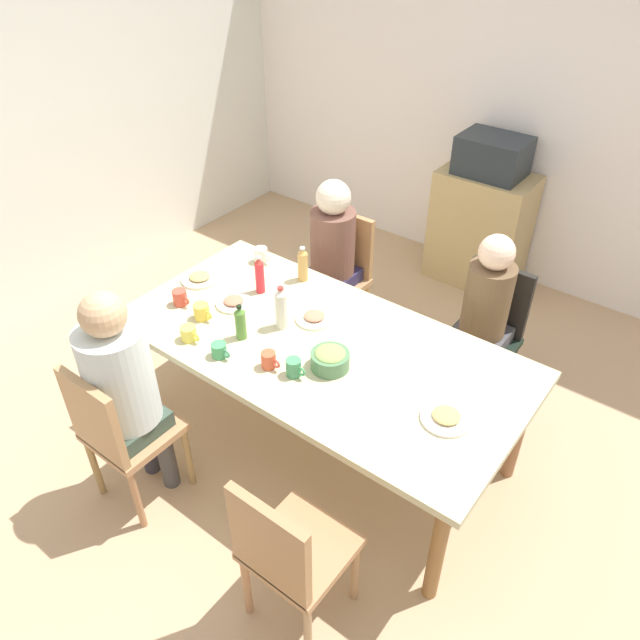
{
  "coord_description": "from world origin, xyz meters",
  "views": [
    {
      "loc": [
        1.49,
        -1.95,
        2.72
      ],
      "look_at": [
        0.0,
        0.0,
        0.89
      ],
      "focal_mm": 34.15,
      "sensor_mm": 36.0,
      "label": 1
    }
  ],
  "objects_px": {
    "cup_5": "(202,312)",
    "bottle_0": "(240,323)",
    "bottle_1": "(281,308)",
    "bottle_2": "(303,265)",
    "plate_0": "(234,302)",
    "chair_0": "(288,552)",
    "cup_2": "(219,350)",
    "chair_1": "(486,330)",
    "chair_2": "(118,431)",
    "chair_3": "(339,271)",
    "side_cabinet": "(480,228)",
    "person_2": "(123,382)",
    "cup_0": "(269,360)",
    "person_1": "(484,312)",
    "plate_1": "(446,417)",
    "cup_4": "(189,333)",
    "plate_3": "(314,318)",
    "microwave": "(493,156)",
    "person_3": "(332,249)",
    "bowl_0": "(330,359)",
    "cup_6": "(294,368)",
    "cup_3": "(180,298)",
    "plate_2": "(200,278)",
    "dining_table": "(320,353)",
    "bottle_3": "(260,275)",
    "cup_1": "(261,255)"
  },
  "relations": [
    {
      "from": "plate_1",
      "to": "cup_4",
      "type": "height_order",
      "value": "cup_4"
    },
    {
      "from": "dining_table",
      "to": "cup_2",
      "type": "bearing_deg",
      "value": -131.13
    },
    {
      "from": "chair_1",
      "to": "person_3",
      "type": "height_order",
      "value": "person_3"
    },
    {
      "from": "plate_2",
      "to": "bowl_0",
      "type": "xyz_separation_m",
      "value": [
        1.09,
        -0.16,
        0.04
      ]
    },
    {
      "from": "cup_6",
      "to": "side_cabinet",
      "type": "bearing_deg",
      "value": 93.14
    },
    {
      "from": "person_1",
      "to": "bottle_2",
      "type": "relative_size",
      "value": 5.35
    },
    {
      "from": "person_2",
      "to": "bottle_1",
      "type": "xyz_separation_m",
      "value": [
        0.29,
        0.82,
        0.09
      ]
    },
    {
      "from": "person_3",
      "to": "bowl_0",
      "type": "height_order",
      "value": "person_3"
    },
    {
      "from": "bottle_1",
      "to": "microwave",
      "type": "xyz_separation_m",
      "value": [
        0.16,
        2.17,
        0.18
      ]
    },
    {
      "from": "person_1",
      "to": "bottle_1",
      "type": "distance_m",
      "value": 1.16
    },
    {
      "from": "cup_4",
      "to": "cup_5",
      "type": "height_order",
      "value": "cup_5"
    },
    {
      "from": "person_3",
      "to": "bottle_3",
      "type": "bearing_deg",
      "value": -92.14
    },
    {
      "from": "cup_4",
      "to": "microwave",
      "type": "xyz_separation_m",
      "value": [
        0.47,
        2.55,
        0.27
      ]
    },
    {
      "from": "chair_3",
      "to": "plate_1",
      "type": "relative_size",
      "value": 3.88
    },
    {
      "from": "chair_3",
      "to": "chair_1",
      "type": "bearing_deg",
      "value": 0.0
    },
    {
      "from": "bowl_0",
      "to": "microwave",
      "type": "height_order",
      "value": "microwave"
    },
    {
      "from": "cup_3",
      "to": "microwave",
      "type": "height_order",
      "value": "microwave"
    },
    {
      "from": "chair_1",
      "to": "chair_2",
      "type": "bearing_deg",
      "value": -120.37
    },
    {
      "from": "cup_3",
      "to": "side_cabinet",
      "type": "height_order",
      "value": "side_cabinet"
    },
    {
      "from": "person_3",
      "to": "chair_1",
      "type": "bearing_deg",
      "value": 4.83
    },
    {
      "from": "chair_3",
      "to": "cup_0",
      "type": "xyz_separation_m",
      "value": [
        0.45,
        -1.22,
        0.27
      ]
    },
    {
      "from": "bottle_0",
      "to": "bottle_1",
      "type": "bearing_deg",
      "value": 61.66
    },
    {
      "from": "person_3",
      "to": "bowl_0",
      "type": "xyz_separation_m",
      "value": [
        0.69,
        -0.95,
        0.07
      ]
    },
    {
      "from": "plate_0",
      "to": "bowl_0",
      "type": "bearing_deg",
      "value": -7.63
    },
    {
      "from": "chair_0",
      "to": "person_2",
      "type": "bearing_deg",
      "value": 175.29
    },
    {
      "from": "dining_table",
      "to": "cup_2",
      "type": "distance_m",
      "value": 0.53
    },
    {
      "from": "chair_3",
      "to": "side_cabinet",
      "type": "relative_size",
      "value": 1.0
    },
    {
      "from": "person_3",
      "to": "cup_4",
      "type": "xyz_separation_m",
      "value": [
        -0.02,
        -1.22,
        0.05
      ]
    },
    {
      "from": "bottle_1",
      "to": "bottle_2",
      "type": "xyz_separation_m",
      "value": [
        -0.2,
        0.43,
        -0.02
      ]
    },
    {
      "from": "person_1",
      "to": "plate_1",
      "type": "height_order",
      "value": "person_1"
    },
    {
      "from": "cup_0",
      "to": "cup_4",
      "type": "distance_m",
      "value": 0.48
    },
    {
      "from": "chair_1",
      "to": "person_2",
      "type": "bearing_deg",
      "value": -121.62
    },
    {
      "from": "cup_0",
      "to": "person_3",
      "type": "bearing_deg",
      "value": 111.86
    },
    {
      "from": "plate_0",
      "to": "bottle_1",
      "type": "height_order",
      "value": "bottle_1"
    },
    {
      "from": "person_2",
      "to": "side_cabinet",
      "type": "relative_size",
      "value": 1.42
    },
    {
      "from": "bottle_1",
      "to": "bottle_3",
      "type": "distance_m",
      "value": 0.36
    },
    {
      "from": "cup_5",
      "to": "cup_6",
      "type": "xyz_separation_m",
      "value": [
        0.69,
        -0.05,
        0.0
      ]
    },
    {
      "from": "chair_0",
      "to": "cup_2",
      "type": "height_order",
      "value": "chair_0"
    },
    {
      "from": "plate_3",
      "to": "microwave",
      "type": "bearing_deg",
      "value": 88.23
    },
    {
      "from": "person_3",
      "to": "plate_2",
      "type": "relative_size",
      "value": 5.33
    },
    {
      "from": "bowl_0",
      "to": "bottle_0",
      "type": "relative_size",
      "value": 0.95
    },
    {
      "from": "chair_1",
      "to": "cup_2",
      "type": "xyz_separation_m",
      "value": [
        -0.88,
        -1.31,
        0.26
      ]
    },
    {
      "from": "person_2",
      "to": "bottle_0",
      "type": "distance_m",
      "value": 0.65
    },
    {
      "from": "chair_0",
      "to": "cup_1",
      "type": "distance_m",
      "value": 1.9
    },
    {
      "from": "cup_3",
      "to": "person_3",
      "type": "bearing_deg",
      "value": 73.82
    },
    {
      "from": "person_3",
      "to": "bottle_2",
      "type": "relative_size",
      "value": 5.43
    },
    {
      "from": "cup_5",
      "to": "bottle_0",
      "type": "bearing_deg",
      "value": 1.59
    },
    {
      "from": "plate_0",
      "to": "cup_1",
      "type": "xyz_separation_m",
      "value": [
        -0.18,
        0.44,
        0.03
      ]
    },
    {
      "from": "chair_2",
      "to": "bottle_0",
      "type": "height_order",
      "value": "bottle_0"
    },
    {
      "from": "person_2",
      "to": "cup_3",
      "type": "distance_m",
      "value": 0.7
    }
  ]
}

